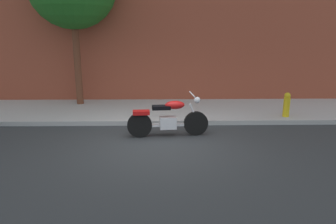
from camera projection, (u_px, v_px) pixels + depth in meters
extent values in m
plane|color=#303335|center=(158.00, 144.00, 7.85)|extent=(60.00, 60.00, 0.00)
cube|color=#ADADAD|center=(159.00, 111.00, 10.89)|extent=(19.88, 3.11, 0.14)
cylinder|color=black|center=(196.00, 123.00, 8.46)|extent=(0.66, 0.17, 0.66)
cylinder|color=black|center=(140.00, 125.00, 8.30)|extent=(0.66, 0.17, 0.66)
cube|color=silver|center=(168.00, 123.00, 8.37)|extent=(0.46, 0.32, 0.32)
cube|color=silver|center=(168.00, 125.00, 8.39)|extent=(1.37, 0.21, 0.06)
ellipsoid|color=red|center=(175.00, 105.00, 8.27)|extent=(0.54, 0.31, 0.22)
cube|color=black|center=(161.00, 107.00, 8.24)|extent=(0.50, 0.28, 0.10)
cube|color=red|center=(141.00, 112.00, 8.22)|extent=(0.46, 0.28, 0.10)
cylinder|color=silver|center=(194.00, 113.00, 8.39)|extent=(0.27, 0.08, 0.58)
cylinder|color=silver|center=(192.00, 94.00, 8.25)|extent=(0.10, 0.70, 0.04)
sphere|color=silver|center=(197.00, 100.00, 8.30)|extent=(0.17, 0.17, 0.17)
cylinder|color=silver|center=(158.00, 125.00, 8.52)|extent=(0.80, 0.16, 0.09)
cylinder|color=brown|center=(77.00, 60.00, 11.24)|extent=(0.25, 0.25, 3.48)
cylinder|color=gold|center=(286.00, 109.00, 9.82)|extent=(0.20, 0.20, 0.75)
sphere|color=gold|center=(287.00, 96.00, 9.71)|extent=(0.19, 0.19, 0.19)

